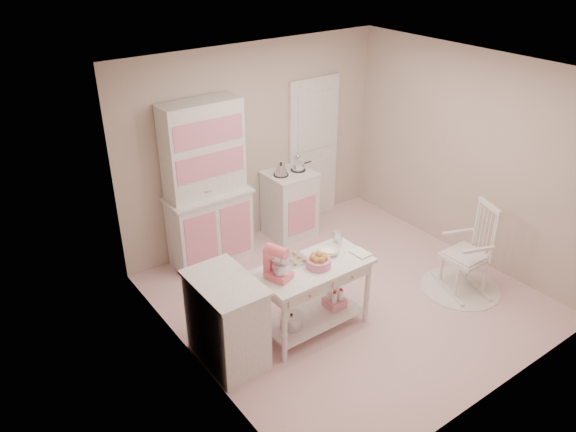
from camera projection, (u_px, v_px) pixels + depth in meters
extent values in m
plane|color=pink|center=(347.00, 297.00, 6.51)|extent=(3.80, 3.80, 0.00)
cube|color=white|center=(361.00, 72.00, 5.29)|extent=(3.80, 3.80, 0.04)
cube|color=#C3B09E|center=(255.00, 145.00, 7.25)|extent=(3.80, 0.04, 2.60)
cube|color=#C3B09E|center=(511.00, 279.00, 4.54)|extent=(3.80, 0.04, 2.60)
cube|color=#C3B09E|center=(191.00, 252.00, 4.91)|extent=(0.04, 3.80, 2.60)
cube|color=#C3B09E|center=(469.00, 157.00, 6.88)|extent=(0.04, 3.80, 2.60)
cube|color=white|center=(313.00, 150.00, 7.86)|extent=(0.82, 0.05, 2.04)
cube|color=white|center=(207.00, 185.00, 6.76)|extent=(1.06, 0.50, 2.08)
cube|color=white|center=(290.00, 204.00, 7.62)|extent=(0.62, 0.57, 0.92)
cube|color=white|center=(227.00, 321.00, 5.39)|extent=(0.54, 0.84, 0.92)
cylinder|color=white|center=(460.00, 288.00, 6.66)|extent=(0.92, 0.92, 0.01)
cube|color=white|center=(467.00, 249.00, 6.40)|extent=(0.70, 0.84, 1.10)
cube|color=white|center=(313.00, 297.00, 5.83)|extent=(1.20, 0.60, 0.80)
cube|color=#F86979|center=(279.00, 263.00, 5.36)|extent=(0.28, 0.33, 0.34)
cube|color=silver|center=(291.00, 261.00, 5.69)|extent=(0.34, 0.24, 0.02)
cylinder|color=pink|center=(319.00, 263.00, 5.59)|extent=(0.25, 0.25, 0.09)
imported|color=white|center=(329.00, 251.00, 5.82)|extent=(0.23, 0.23, 0.07)
cylinder|color=silver|center=(337.00, 238.00, 5.94)|extent=(0.10, 0.10, 0.17)
imported|color=white|center=(355.00, 255.00, 5.78)|extent=(0.16, 0.21, 0.02)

